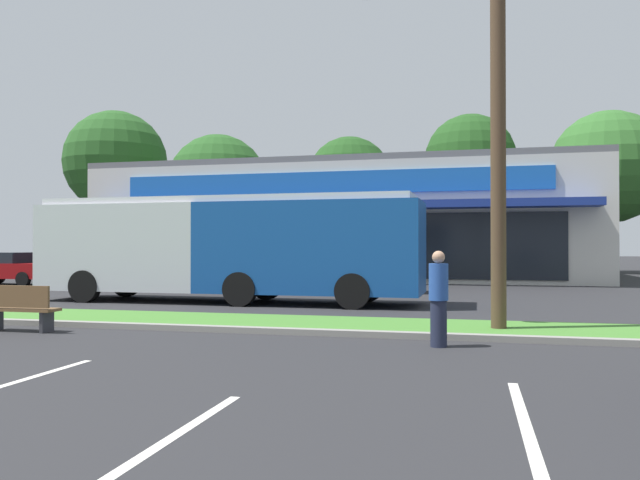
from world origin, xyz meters
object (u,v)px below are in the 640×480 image
(bus_stop_bench, at_px, (18,307))
(pedestrian_near_bench, at_px, (439,299))
(city_bus, at_px, (227,246))
(car_1, at_px, (362,271))
(utility_pole, at_px, (490,67))
(car_2, at_px, (10,268))

(bus_stop_bench, relative_size, pedestrian_near_bench, 0.96)
(bus_stop_bench, bearing_deg, city_bus, -102.00)
(city_bus, xyz_separation_m, car_1, (3.35, 5.40, -0.96))
(utility_pole, xyz_separation_m, car_2, (-20.67, 11.20, -4.55))
(utility_pole, bearing_deg, bus_stop_bench, -168.19)
(utility_pole, bearing_deg, city_bus, 145.56)
(utility_pole, distance_m, pedestrian_near_bench, 4.93)
(pedestrian_near_bench, bearing_deg, bus_stop_bench, 149.26)
(car_1, relative_size, car_2, 0.98)
(pedestrian_near_bench, bearing_deg, car_2, 115.14)
(bus_stop_bench, height_order, pedestrian_near_bench, pedestrian_near_bench)
(city_bus, bearing_deg, utility_pole, 146.27)
(car_2, distance_m, pedestrian_near_bench, 23.66)
(car_1, height_order, pedestrian_near_bench, pedestrian_near_bench)
(bus_stop_bench, relative_size, car_2, 0.36)
(bus_stop_bench, bearing_deg, utility_pole, -168.19)
(utility_pole, bearing_deg, car_2, 151.55)
(car_1, distance_m, car_2, 16.24)
(car_1, xyz_separation_m, pedestrian_near_bench, (3.50, -12.60, 0.03))
(utility_pole, xyz_separation_m, city_bus, (-7.79, 5.34, -3.54))
(city_bus, bearing_deg, car_2, -23.76)
(bus_stop_bench, bearing_deg, car_2, -49.26)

